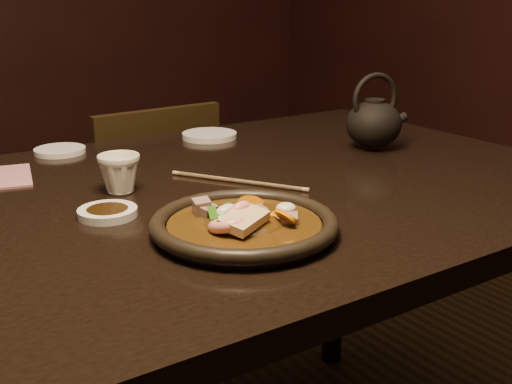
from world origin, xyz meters
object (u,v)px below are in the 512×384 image
chair (146,229)px  teapot (374,121)px  plate (244,225)px  table (160,242)px  tea_cup (119,172)px

chair → teapot: teapot is taller
chair → plate: size_ratio=2.94×
table → tea_cup: bearing=118.3°
teapot → chair: bearing=123.5°
plate → tea_cup: bearing=104.0°
tea_cup → chair: bearing=63.3°
teapot → tea_cup: bearing=-172.2°
chair → plate: chair is taller
chair → tea_cup: 0.75m
table → teapot: (0.54, 0.06, 0.14)m
chair → plate: (-0.23, -0.87, 0.33)m
plate → tea_cup: size_ratio=3.73×
chair → table: bearing=66.2°
chair → teapot: size_ratio=4.92×
chair → tea_cup: size_ratio=10.99×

